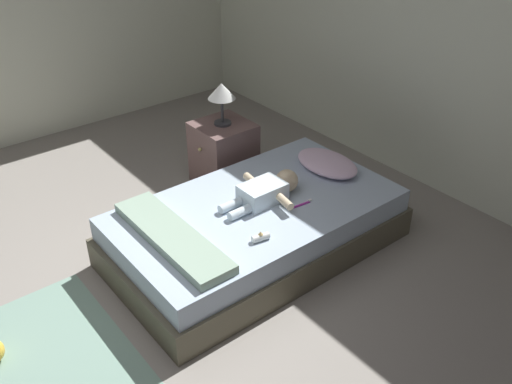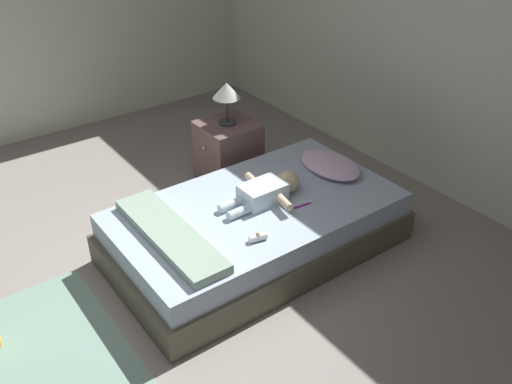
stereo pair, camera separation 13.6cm
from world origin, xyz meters
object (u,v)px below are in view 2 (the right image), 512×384
at_px(bed, 256,227).
at_px(pillow, 330,164).
at_px(lamp, 227,93).
at_px(baby_bottle, 258,237).
at_px(baby, 268,191).
at_px(toothbrush, 303,205).
at_px(nightstand, 228,154).

xyz_separation_m(bed, pillow, (-0.05, 0.75, 0.26)).
xyz_separation_m(lamp, baby_bottle, (1.29, -0.63, -0.42)).
distance_m(pillow, baby, 0.65).
height_order(baby, lamp, lamp).
bearing_deg(bed, pillow, 93.59).
bearing_deg(lamp, bed, -22.51).
xyz_separation_m(baby, toothbrush, (0.22, 0.15, -0.06)).
relative_size(nightstand, lamp, 1.59).
relative_size(bed, pillow, 3.80).
distance_m(toothbrush, nightstand, 1.16).
distance_m(pillow, lamp, 1.03).
distance_m(bed, baby, 0.29).
distance_m(toothbrush, baby_bottle, 0.52).
relative_size(toothbrush, lamp, 0.44).
bearing_deg(baby, lamp, 163.27).
height_order(lamp, baby_bottle, lamp).
bearing_deg(baby, baby_bottle, -44.60).
distance_m(baby, toothbrush, 0.27).
bearing_deg(bed, nightstand, 157.49).
bearing_deg(toothbrush, nightstand, 173.41).
bearing_deg(nightstand, toothbrush, -6.59).
bearing_deg(pillow, nightstand, -157.49).
xyz_separation_m(baby, baby_bottle, (0.36, -0.35, -0.04)).
bearing_deg(lamp, nightstand, -90.00).
xyz_separation_m(nightstand, baby_bottle, (1.29, -0.63, 0.14)).
relative_size(lamp, baby_bottle, 2.89).
distance_m(baby, nightstand, 0.99).
bearing_deg(toothbrush, lamp, 173.40).
bearing_deg(nightstand, baby_bottle, -26.18).
relative_size(baby, nightstand, 1.12).
distance_m(bed, toothbrush, 0.39).
distance_m(pillow, toothbrush, 0.57).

